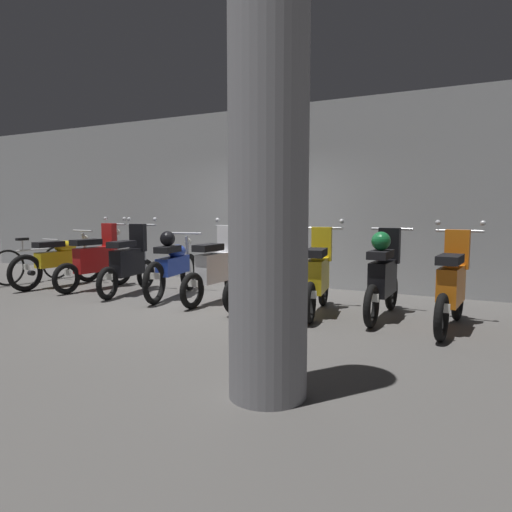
# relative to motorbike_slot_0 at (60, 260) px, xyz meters

# --- Properties ---
(ground_plane) EXTENTS (80.00, 80.00, 0.00)m
(ground_plane) POSITION_rel_motorbike_slot_0_xyz_m (3.38, -0.24, -0.49)
(ground_plane) COLOR #565451
(back_wall) EXTENTS (16.00, 0.30, 3.33)m
(back_wall) POSITION_rel_motorbike_slot_0_xyz_m (3.38, 2.16, 1.18)
(back_wall) COLOR #9EA0A3
(back_wall) RESTS_ON ground
(motorbike_slot_0) EXTENTS (0.56, 1.95, 1.03)m
(motorbike_slot_0) POSITION_rel_motorbike_slot_0_xyz_m (0.00, 0.00, 0.00)
(motorbike_slot_0) COLOR black
(motorbike_slot_0) RESTS_ON ground
(motorbike_slot_1) EXTENTS (0.59, 1.68, 1.29)m
(motorbike_slot_1) POSITION_rel_motorbike_slot_0_xyz_m (0.85, 0.08, 0.04)
(motorbike_slot_1) COLOR black
(motorbike_slot_1) RESTS_ON ground
(motorbike_slot_2) EXTENTS (0.58, 1.67, 1.29)m
(motorbike_slot_2) POSITION_rel_motorbike_slot_0_xyz_m (1.68, -0.00, 0.04)
(motorbike_slot_2) COLOR black
(motorbike_slot_2) RESTS_ON ground
(motorbike_slot_3) EXTENTS (0.62, 1.93, 1.08)m
(motorbike_slot_3) POSITION_rel_motorbike_slot_0_xyz_m (2.53, 0.10, 0.04)
(motorbike_slot_3) COLOR black
(motorbike_slot_3) RESTS_ON ground
(motorbike_slot_4) EXTENTS (0.59, 1.68, 1.29)m
(motorbike_slot_4) POSITION_rel_motorbike_slot_0_xyz_m (3.38, 0.06, 0.04)
(motorbike_slot_4) COLOR black
(motorbike_slot_4) RESTS_ON ground
(motorbike_slot_5) EXTENTS (0.58, 1.66, 1.18)m
(motorbike_slot_5) POSITION_rel_motorbike_slot_0_xyz_m (4.23, 0.00, 0.03)
(motorbike_slot_5) COLOR black
(motorbike_slot_5) RESTS_ON ground
(motorbike_slot_6) EXTENTS (0.58, 1.67, 1.29)m
(motorbike_slot_6) POSITION_rel_motorbike_slot_0_xyz_m (5.06, -0.02, 0.04)
(motorbike_slot_6) COLOR black
(motorbike_slot_6) RESTS_ON ground
(motorbike_slot_7) EXTENTS (0.56, 1.68, 1.18)m
(motorbike_slot_7) POSITION_rel_motorbike_slot_0_xyz_m (5.91, 0.11, 0.08)
(motorbike_slot_7) COLOR black
(motorbike_slot_7) RESTS_ON ground
(motorbike_slot_8) EXTENTS (0.59, 1.68, 1.29)m
(motorbike_slot_8) POSITION_rel_motorbike_slot_0_xyz_m (6.76, -0.12, 0.04)
(motorbike_slot_8) COLOR black
(motorbike_slot_8) RESTS_ON ground
(bicycle) EXTENTS (0.50, 1.73, 0.89)m
(bicycle) POSITION_rel_motorbike_slot_0_xyz_m (-0.87, 0.11, -0.13)
(bicycle) COLOR black
(bicycle) RESTS_ON ground
(support_pillar) EXTENTS (0.59, 0.59, 3.33)m
(support_pillar) POSITION_rel_motorbike_slot_0_xyz_m (5.67, -2.91, 1.18)
(support_pillar) COLOR gray
(support_pillar) RESTS_ON ground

